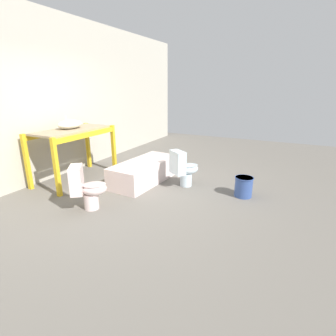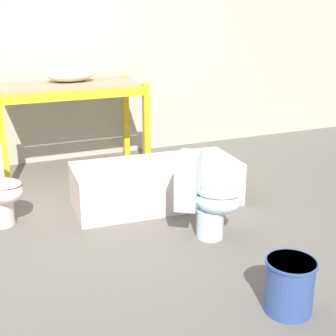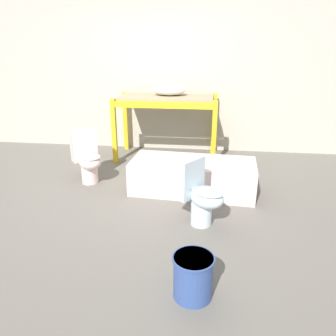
% 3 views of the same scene
% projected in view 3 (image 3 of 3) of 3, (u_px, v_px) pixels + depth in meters
% --- Properties ---
extents(ground_plane, '(12.00, 12.00, 0.00)m').
position_uv_depth(ground_plane, '(135.00, 193.00, 4.21)').
color(ground_plane, '#666059').
extents(warehouse_wall_rear, '(10.80, 0.08, 3.20)m').
position_uv_depth(warehouse_wall_rear, '(158.00, 56.00, 5.50)').
color(warehouse_wall_rear, '#B2AD9E').
rests_on(warehouse_wall_rear, ground_plane).
extents(shelving_rack, '(1.62, 0.80, 1.02)m').
position_uv_depth(shelving_rack, '(166.00, 107.00, 5.23)').
color(shelving_rack, gold).
rests_on(shelving_rack, ground_plane).
extents(sink_basin, '(0.52, 0.36, 0.25)m').
position_uv_depth(sink_basin, '(169.00, 90.00, 5.20)').
color(sink_basin, silver).
rests_on(sink_basin, shelving_rack).
extents(bathtub_main, '(1.60, 0.76, 0.41)m').
position_uv_depth(bathtub_main, '(193.00, 174.00, 4.18)').
color(bathtub_main, silver).
rests_on(bathtub_main, ground_plane).
extents(toilet_near, '(0.56, 0.60, 0.70)m').
position_uv_depth(toilet_near, '(87.00, 157.00, 4.44)').
color(toilet_near, silver).
rests_on(toilet_near, ground_plane).
extents(toilet_far, '(0.60, 0.55, 0.70)m').
position_uv_depth(toilet_far, '(198.00, 192.00, 3.39)').
color(toilet_far, silver).
rests_on(toilet_far, ground_plane).
extents(bucket_white, '(0.31, 0.31, 0.34)m').
position_uv_depth(bucket_white, '(193.00, 276.00, 2.43)').
color(bucket_white, '#334C8C').
rests_on(bucket_white, ground_plane).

